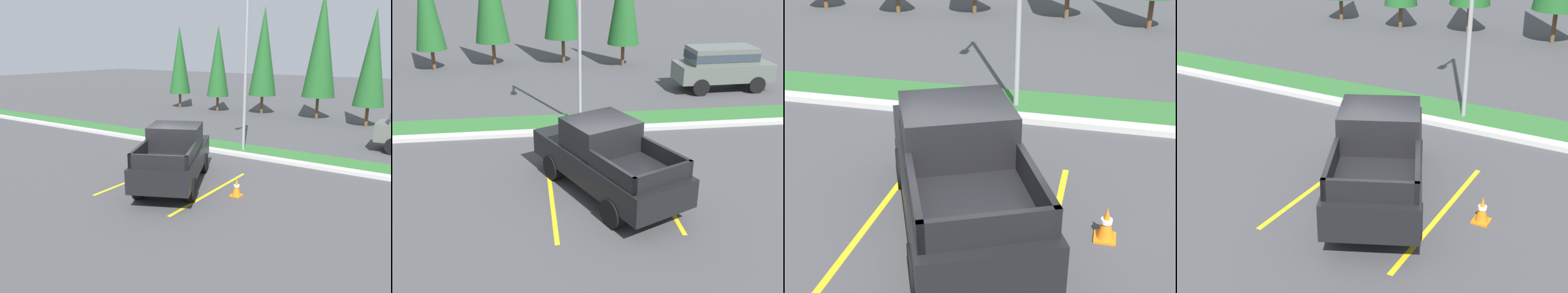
{
  "view_description": "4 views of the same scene",
  "coord_description": "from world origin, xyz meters",
  "views": [
    {
      "loc": [
        7.97,
        -10.59,
        4.72
      ],
      "look_at": [
        0.69,
        0.5,
        1.44
      ],
      "focal_mm": 36.57,
      "sensor_mm": 36.0,
      "label": 1
    },
    {
      "loc": [
        -2.11,
        -11.25,
        6.42
      ],
      "look_at": [
        -0.59,
        0.21,
        1.47
      ],
      "focal_mm": 42.8,
      "sensor_mm": 36.0,
      "label": 2
    },
    {
      "loc": [
        2.11,
        -7.25,
        5.29
      ],
      "look_at": [
        -0.06,
        1.6,
        0.87
      ],
      "focal_mm": 50.07,
      "sensor_mm": 36.0,
      "label": 3
    },
    {
      "loc": [
        5.26,
        -9.49,
        6.46
      ],
      "look_at": [
        -0.35,
        0.49,
        1.14
      ],
      "focal_mm": 51.17,
      "sensor_mm": 36.0,
      "label": 4
    }
  ],
  "objects": [
    {
      "name": "parking_line_near",
      "position": [
        -1.62,
        0.28,
        0.0
      ],
      "size": [
        0.12,
        4.8,
        0.01
      ],
      "primitive_type": "cube",
      "color": "yellow",
      "rests_on": "ground"
    },
    {
      "name": "grass_median",
      "position": [
        0.0,
        6.1,
        0.03
      ],
      "size": [
        56.0,
        1.8,
        0.06
      ],
      "primitive_type": "cube",
      "color": "#2D662D",
      "rests_on": "ground"
    },
    {
      "name": "cypress_tree_leftmost",
      "position": [
        -10.97,
        15.97,
        3.82
      ],
      "size": [
        1.69,
        1.69,
        6.48
      ],
      "color": "brown",
      "rests_on": "ground"
    },
    {
      "name": "traffic_cone",
      "position": [
        2.34,
        0.44,
        0.29
      ],
      "size": [
        0.36,
        0.36,
        0.6
      ],
      "color": "orange",
      "rests_on": "ground"
    },
    {
      "name": "cypress_tree_center",
      "position": [
        -4.0,
        16.56,
        4.47
      ],
      "size": [
        1.98,
        1.98,
        7.6
      ],
      "color": "brown",
      "rests_on": "ground"
    },
    {
      "name": "cypress_tree_left_inner",
      "position": [
        -7.36,
        15.85,
        3.78
      ],
      "size": [
        1.67,
        1.67,
        6.43
      ],
      "color": "brown",
      "rests_on": "ground"
    },
    {
      "name": "parking_line_far",
      "position": [
        1.48,
        0.28,
        0.0
      ],
      "size": [
        0.12,
        4.8,
        0.01
      ],
      "primitive_type": "cube",
      "color": "yellow",
      "rests_on": "ground"
    },
    {
      "name": "curb_strip",
      "position": [
        0.0,
        5.0,
        0.07
      ],
      "size": [
        56.0,
        0.4,
        0.15
      ],
      "primitive_type": "cube",
      "color": "#B2B2AD",
      "rests_on": "ground"
    },
    {
      "name": "street_light",
      "position": [
        -0.15,
        5.75,
        4.23
      ],
      "size": [
        0.24,
        1.49,
        7.34
      ],
      "color": "gray",
      "rests_on": "ground"
    },
    {
      "name": "ground_plane",
      "position": [
        0.0,
        0.0,
        0.0
      ],
      "size": [
        120.0,
        120.0,
        0.0
      ],
      "primitive_type": "plane",
      "color": "#424244"
    },
    {
      "name": "pickup_truck_main",
      "position": [
        -0.09,
        0.32,
        1.04
      ],
      "size": [
        3.91,
        5.52,
        2.1
      ],
      "color": "black",
      "rests_on": "ground"
    },
    {
      "name": "cypress_tree_right_inner",
      "position": [
        0.09,
        16.55,
        4.95
      ],
      "size": [
        2.19,
        2.19,
        8.41
      ],
      "color": "brown",
      "rests_on": "ground"
    },
    {
      "name": "cypress_tree_rightmost",
      "position": [
        3.49,
        15.49,
        4.15
      ],
      "size": [
        1.83,
        1.83,
        7.06
      ],
      "color": "brown",
      "rests_on": "ground"
    }
  ]
}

